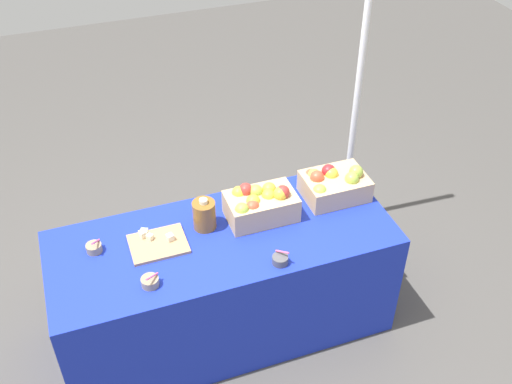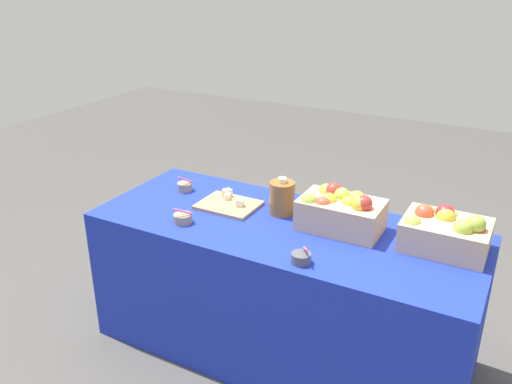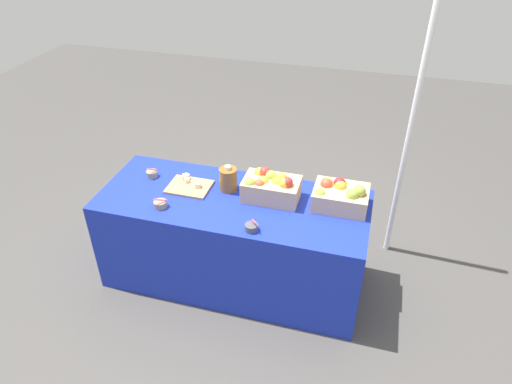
# 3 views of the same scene
# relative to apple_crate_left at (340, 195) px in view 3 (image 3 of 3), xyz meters

# --- Properties ---
(ground_plane) EXTENTS (10.00, 10.00, 0.00)m
(ground_plane) POSITION_rel_apple_crate_left_xyz_m (-0.72, -0.13, -0.83)
(ground_plane) COLOR #474442
(table) EXTENTS (1.90, 0.76, 0.74)m
(table) POSITION_rel_apple_crate_left_xyz_m (-0.72, -0.13, -0.46)
(table) COLOR #192DB7
(table) RESTS_ON ground_plane
(apple_crate_left) EXTENTS (0.37, 0.27, 0.20)m
(apple_crate_left) POSITION_rel_apple_crate_left_xyz_m (0.00, 0.00, 0.00)
(apple_crate_left) COLOR tan
(apple_crate_left) RESTS_ON table
(apple_crate_middle) EXTENTS (0.39, 0.24, 0.21)m
(apple_crate_middle) POSITION_rel_apple_crate_left_xyz_m (-0.47, -0.04, 0.01)
(apple_crate_middle) COLOR tan
(apple_crate_middle) RESTS_ON table
(cutting_board_front) EXTENTS (0.30, 0.24, 0.06)m
(cutting_board_front) POSITION_rel_apple_crate_left_xyz_m (-1.07, -0.07, -0.07)
(cutting_board_front) COLOR tan
(cutting_board_front) RESTS_ON table
(sample_bowl_near) EXTENTS (0.10, 0.09, 0.09)m
(sample_bowl_near) POSITION_rel_apple_crate_left_xyz_m (-1.17, -0.35, -0.06)
(sample_bowl_near) COLOR gray
(sample_bowl_near) RESTS_ON table
(sample_bowl_mid) EXTENTS (0.08, 0.09, 0.10)m
(sample_bowl_mid) POSITION_rel_apple_crate_left_xyz_m (-1.40, -0.01, -0.06)
(sample_bowl_mid) COLOR gray
(sample_bowl_mid) RESTS_ON table
(sample_bowl_far) EXTENTS (0.09, 0.09, 0.09)m
(sample_bowl_far) POSITION_rel_apple_crate_left_xyz_m (-0.50, -0.42, -0.06)
(sample_bowl_far) COLOR #4C4C51
(sample_bowl_far) RESTS_ON table
(cider_jug) EXTENTS (0.13, 0.13, 0.19)m
(cider_jug) POSITION_rel_apple_crate_left_xyz_m (-0.79, -0.02, -0.00)
(cider_jug) COLOR brown
(cider_jug) RESTS_ON table
(tent_pole) EXTENTS (0.04, 0.04, 2.26)m
(tent_pole) POSITION_rel_apple_crate_left_xyz_m (0.40, 0.54, 0.30)
(tent_pole) COLOR white
(tent_pole) RESTS_ON ground_plane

